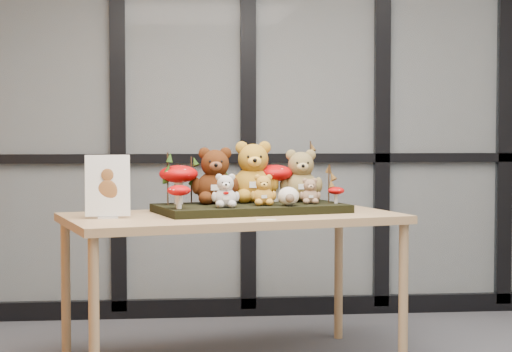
{
  "coord_description": "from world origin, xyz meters",
  "views": [
    {
      "loc": [
        -1.03,
        -3.61,
        1.25
      ],
      "look_at": [
        -0.54,
        1.14,
        1.0
      ],
      "focal_mm": 65.0,
      "sensor_mm": 36.0,
      "label": 1
    }
  ],
  "objects": [
    {
      "name": "room_shell",
      "position": [
        0.0,
        0.0,
        1.68
      ],
      "size": [
        5.0,
        5.0,
        5.0
      ],
      "color": "beige",
      "rests_on": "floor"
    },
    {
      "name": "glass_partition",
      "position": [
        -0.0,
        2.47,
        1.42
      ],
      "size": [
        4.9,
        0.06,
        2.78
      ],
      "color": "#2D383F",
      "rests_on": "floor"
    },
    {
      "name": "display_table",
      "position": [
        -0.66,
        1.18,
        0.74
      ],
      "size": [
        1.87,
        1.27,
        0.8
      ],
      "rotation": [
        0.0,
        0.0,
        0.27
      ],
      "color": "#A58359",
      "rests_on": "floor"
    },
    {
      "name": "diorama_tray",
      "position": [
        -0.55,
        1.28,
        0.82
      ],
      "size": [
        1.08,
        0.73,
        0.04
      ],
      "primitive_type": "cube",
      "rotation": [
        0.0,
        0.0,
        0.27
      ],
      "color": "black",
      "rests_on": "display_table"
    },
    {
      "name": "bear_pooh_yellow",
      "position": [
        -0.52,
        1.42,
        1.03
      ],
      "size": [
        0.34,
        0.32,
        0.37
      ],
      "primitive_type": null,
      "rotation": [
        0.0,
        0.0,
        0.27
      ],
      "color": "#B17A1E",
      "rests_on": "diorama_tray"
    },
    {
      "name": "bear_brown_medium",
      "position": [
        -0.74,
        1.35,
        1.01
      ],
      "size": [
        0.31,
        0.29,
        0.33
      ],
      "primitive_type": null,
      "rotation": [
        0.0,
        0.0,
        0.27
      ],
      "color": "#441E0A",
      "rests_on": "diorama_tray"
    },
    {
      "name": "bear_tan_back",
      "position": [
        -0.25,
        1.45,
        1.0
      ],
      "size": [
        0.29,
        0.27,
        0.32
      ],
      "primitive_type": null,
      "rotation": [
        0.0,
        0.0,
        0.27
      ],
      "color": "olive",
      "rests_on": "diorama_tray"
    },
    {
      "name": "bear_small_yellow",
      "position": [
        -0.49,
        1.21,
        0.93
      ],
      "size": [
        0.16,
        0.16,
        0.18
      ],
      "primitive_type": null,
      "rotation": [
        0.0,
        0.0,
        0.27
      ],
      "color": "gold",
      "rests_on": "diorama_tray"
    },
    {
      "name": "bear_white_bow",
      "position": [
        -0.7,
        1.1,
        0.94
      ],
      "size": [
        0.17,
        0.16,
        0.19
      ],
      "primitive_type": null,
      "rotation": [
        0.0,
        0.0,
        0.27
      ],
      "color": "beige",
      "rests_on": "diorama_tray"
    },
    {
      "name": "bear_beige_small",
      "position": [
        -0.23,
        1.28,
        0.92
      ],
      "size": [
        0.14,
        0.13,
        0.15
      ],
      "primitive_type": null,
      "rotation": [
        0.0,
        0.0,
        0.27
      ],
      "color": "#946F51",
      "rests_on": "diorama_tray"
    },
    {
      "name": "plush_cream_hedgehog",
      "position": [
        -0.36,
        1.16,
        0.9
      ],
      "size": [
        0.1,
        0.1,
        0.11
      ],
      "primitive_type": null,
      "rotation": [
        0.0,
        0.0,
        0.27
      ],
      "color": "silver",
      "rests_on": "diorama_tray"
    },
    {
      "name": "mushroom_back_left",
      "position": [
        -0.93,
        1.33,
        0.96
      ],
      "size": [
        0.21,
        0.21,
        0.23
      ],
      "primitive_type": null,
      "color": "#A50506",
      "rests_on": "diorama_tray"
    },
    {
      "name": "mushroom_back_right",
      "position": [
        -0.4,
        1.45,
        0.96
      ],
      "size": [
        0.2,
        0.2,
        0.22
      ],
      "primitive_type": null,
      "color": "#A50506",
      "rests_on": "diorama_tray"
    },
    {
      "name": "mushroom_front_left",
      "position": [
        -0.94,
        1.05,
        0.91
      ],
      "size": [
        0.12,
        0.12,
        0.13
      ],
      "primitive_type": null,
      "color": "#A50506",
      "rests_on": "diorama_tray"
    },
    {
      "name": "mushroom_front_right",
      "position": [
        -0.09,
        1.29,
        0.89
      ],
      "size": [
        0.09,
        0.09,
        0.1
      ],
      "primitive_type": null,
      "color": "#A50506",
      "rests_on": "diorama_tray"
    },
    {
      "name": "sprig_green_far_left",
      "position": [
        -0.99,
        1.29,
        0.98
      ],
      "size": [
        0.05,
        0.05,
        0.28
      ],
      "primitive_type": null,
      "color": "#10330B",
      "rests_on": "diorama_tray"
    },
    {
      "name": "sprig_green_mid_left",
      "position": [
        -0.86,
        1.38,
        0.97
      ],
      "size": [
        0.05,
        0.05,
        0.25
      ],
      "primitive_type": null,
      "color": "#10330B",
      "rests_on": "diorama_tray"
    },
    {
      "name": "sprig_dry_far_right",
      "position": [
        -0.19,
        1.48,
        1.01
      ],
      "size": [
        0.05,
        0.05,
        0.33
      ],
      "primitive_type": null,
      "color": "brown",
      "rests_on": "diorama_tray"
    },
    {
      "name": "sprig_dry_mid_right",
      "position": [
        -0.11,
        1.37,
        0.95
      ],
      "size": [
        0.05,
        0.05,
        0.21
      ],
      "primitive_type": null,
      "color": "brown",
      "rests_on": "diorama_tray"
    },
    {
      "name": "sprig_green_centre",
      "position": [
        -0.67,
        1.44,
        0.94
      ],
      "size": [
        0.05,
        0.05,
        0.2
      ],
      "primitive_type": null,
      "color": "#10330B",
      "rests_on": "diorama_tray"
    },
    {
      "name": "sign_holder",
      "position": [
        -1.29,
        1.03,
        0.95
      ],
      "size": [
        0.22,
        0.07,
        0.32
      ],
      "rotation": [
        0.0,
        0.0,
        0.06
      ],
      "color": "silver",
      "rests_on": "display_table"
    },
    {
      "name": "label_card",
      "position": [
        -0.51,
        0.87,
        0.8
      ],
      "size": [
        0.1,
        0.03,
        0.0
      ],
      "primitive_type": "cube",
      "color": "white",
      "rests_on": "display_table"
    }
  ]
}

